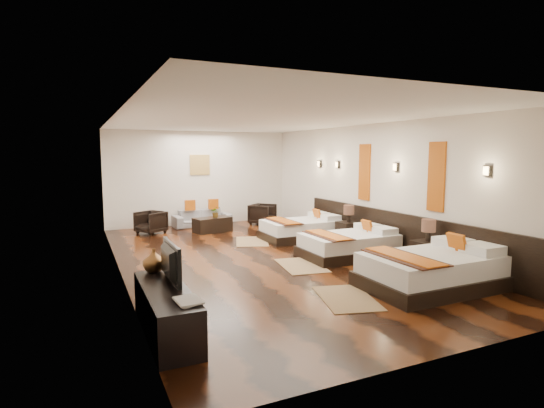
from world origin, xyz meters
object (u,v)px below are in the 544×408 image
coffee_table (212,225)px  figurine (154,260)px  armchair_left (151,222)px  bed_near (433,270)px  tv (165,263)px  book (176,303)px  sofa (202,218)px  table_plant (216,212)px  nightstand_b (348,230)px  tv_console (166,311)px  nightstand_a (428,252)px  armchair_right (263,214)px  bed_mid (350,245)px  bed_far (302,229)px

coffee_table → figurine: bearing=-114.2°
figurine → armchair_left: size_ratio=0.47×
bed_near → armchair_left: 7.46m
tv → book: bearing=176.1°
sofa → table_plant: table_plant is taller
tv → figurine: 0.54m
nightstand_b → table_plant: size_ratio=3.09×
bed_near → tv_console: 4.20m
tv → book: tv is taller
coffee_table → table_plant: bearing=-16.7°
tv_console → coffee_table: size_ratio=1.80×
nightstand_a → sofa: bearing=111.5°
tv_console → figurine: (0.00, 0.79, 0.43)m
tv_console → table_plant: table_plant is taller
figurine → sofa: figurine is taller
book → armchair_right: size_ratio=0.51×
bed_mid → tv: bearing=-154.1°
tv → figurine: size_ratio=2.71×
bed_near → bed_far: (-0.00, 4.33, -0.04)m
bed_far → bed_near: bearing=-90.0°
bed_mid → coffee_table: 4.31m
book → bed_far: bearing=49.6°
sofa → coffee_table: size_ratio=1.68×
tv_console → figurine: size_ratio=5.74×
tv_console → book: book is taller
armchair_left → table_plant: size_ratio=2.23×
tv → table_plant: (2.47, 5.91, -0.25)m
figurine → armchair_left: 5.95m
bed_near → bed_mid: size_ratio=1.13×
bed_near → armchair_left: bearing=116.6°
bed_near → nightstand_b: size_ratio=2.40×
figurine → armchair_right: figurine is taller
bed_far → table_plant: (-1.67, 1.85, 0.30)m
nightstand_a → tv: tv is taller
book → bed_near: bearing=8.1°
bed_mid → bed_far: bearing=90.0°
table_plant → armchair_left: bearing=163.5°
bed_mid → figurine: (-4.19, -1.48, 0.45)m
tv → coffee_table: (2.38, 5.94, -0.59)m
armchair_left → nightstand_b: bearing=19.2°
bed_mid → tv: (-4.14, -2.01, 0.54)m
bed_near → sofa: bed_near is taller
tv_console → armchair_left: size_ratio=2.71×
bed_near → figurine: bearing=169.2°
bed_far → tv_console: 6.03m
bed_near → sofa: 7.47m
bed_mid → book: bearing=-145.6°
tv → nightstand_a: bearing=-83.4°
nightstand_a → table_plant: 5.83m
nightstand_a → coffee_table: nightstand_a is taller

